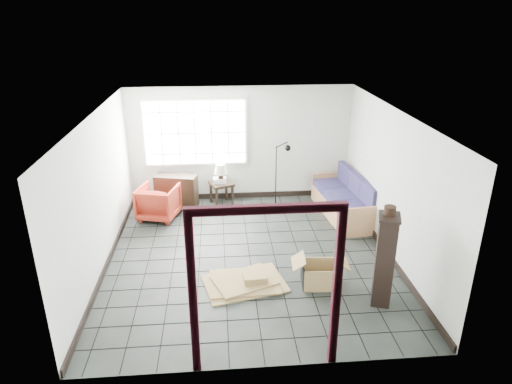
{
  "coord_description": "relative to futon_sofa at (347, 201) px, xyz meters",
  "views": [
    {
      "loc": [
        -0.5,
        -7.18,
        4.19
      ],
      "look_at": [
        0.14,
        0.3,
        1.12
      ],
      "focal_mm": 32.0,
      "sensor_mm": 36.0,
      "label": 1
    }
  ],
  "objects": [
    {
      "name": "window_panel",
      "position": [
        -3.2,
        1.13,
        1.27
      ],
      "size": [
        2.32,
        0.08,
        1.52
      ],
      "color": "silver",
      "rests_on": "ground"
    },
    {
      "name": "open_box",
      "position": [
        -1.14,
        -2.57,
        -0.14
      ],
      "size": [
        0.94,
        0.51,
        0.51
      ],
      "rotation": [
        0.0,
        0.0,
        -0.08
      ],
      "color": "olive",
      "rests_on": "ground"
    },
    {
      "name": "side_table",
      "position": [
        -2.66,
        0.83,
        0.1
      ],
      "size": [
        0.61,
        0.61,
        0.52
      ],
      "rotation": [
        0.0,
        0.0,
        0.36
      ],
      "color": "black",
      "rests_on": "ground"
    },
    {
      "name": "doorway_trim",
      "position": [
        -2.2,
        -4.27,
        1.05
      ],
      "size": [
        1.8,
        0.08,
        2.2
      ],
      "color": "#390D19",
      "rests_on": "ground"
    },
    {
      "name": "pot",
      "position": [
        -0.3,
        -3.06,
        1.18
      ],
      "size": [
        0.19,
        0.19,
        0.13
      ],
      "rotation": [
        0.0,
        0.0,
        -0.11
      ],
      "color": "black",
      "rests_on": "tall_shelf"
    },
    {
      "name": "tall_shelf",
      "position": [
        -0.31,
        -3.1,
        0.4
      ],
      "size": [
        0.41,
        0.47,
        1.44
      ],
      "rotation": [
        0.0,
        0.0,
        -0.32
      ],
      "color": "black",
      "rests_on": "ground"
    },
    {
      "name": "futon_sofa",
      "position": [
        0.0,
        0.0,
        0.0
      ],
      "size": [
        0.99,
        2.13,
        0.91
      ],
      "rotation": [
        0.0,
        0.0,
        0.1
      ],
      "color": "#AC764D",
      "rests_on": "ground"
    },
    {
      "name": "ground",
      "position": [
        -2.2,
        -1.57,
        -0.33
      ],
      "size": [
        5.5,
        5.5,
        0.0
      ],
      "primitive_type": "plane",
      "color": "black",
      "rests_on": "ground"
    },
    {
      "name": "armchair",
      "position": [
        -3.99,
        0.21,
        0.06
      ],
      "size": [
        0.93,
        0.9,
        0.79
      ],
      "primitive_type": "imported",
      "rotation": [
        0.0,
        0.0,
        2.87
      ],
      "color": "maroon",
      "rests_on": "ground"
    },
    {
      "name": "cardboard_pile",
      "position": [
        -2.32,
        -2.46,
        -0.28
      ],
      "size": [
        1.44,
        1.17,
        0.19
      ],
      "rotation": [
        0.0,
        0.0,
        0.18
      ],
      "color": "olive",
      "rests_on": "ground"
    },
    {
      "name": "room_shell",
      "position": [
        -2.2,
        -1.54,
        1.35
      ],
      "size": [
        5.02,
        5.52,
        2.61
      ],
      "color": "silver",
      "rests_on": "ground"
    },
    {
      "name": "table_lamp",
      "position": [
        -2.66,
        0.81,
        0.49
      ],
      "size": [
        0.29,
        0.29,
        0.44
      ],
      "rotation": [
        0.0,
        0.0,
        0.0
      ],
      "color": "black",
      "rests_on": "side_table"
    },
    {
      "name": "projector",
      "position": [
        -2.69,
        0.83,
        0.24
      ],
      "size": [
        0.31,
        0.24,
        0.1
      ],
      "rotation": [
        0.0,
        0.0,
        -0.04
      ],
      "color": "silver",
      "rests_on": "side_table"
    },
    {
      "name": "floor_lamp",
      "position": [
        -1.37,
        0.35,
        0.51
      ],
      "size": [
        0.42,
        0.28,
        1.57
      ],
      "rotation": [
        0.0,
        0.0,
        0.05
      ],
      "color": "black",
      "rests_on": "ground"
    },
    {
      "name": "console_shelf",
      "position": [
        -3.66,
        0.83,
        0.03
      ],
      "size": [
        0.98,
        0.56,
        0.72
      ],
      "rotation": [
        0.0,
        0.0,
        -0.24
      ],
      "color": "black",
      "rests_on": "ground"
    }
  ]
}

